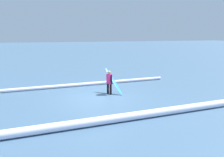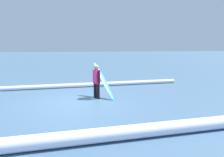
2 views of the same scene
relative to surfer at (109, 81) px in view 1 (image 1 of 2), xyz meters
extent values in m
plane|color=#3F5C78|center=(0.96, 0.45, -0.83)|extent=(175.93, 175.93, 0.00)
cylinder|color=black|center=(0.05, -0.13, -0.50)|extent=(0.14, 0.14, 0.66)
cylinder|color=black|center=(-0.05, 0.13, -0.50)|extent=(0.14, 0.14, 0.66)
cube|color=#D82672|center=(0.00, 0.00, 0.14)|extent=(0.31, 0.39, 0.61)
sphere|color=#928F5C|center=(0.00, 0.00, 0.55)|extent=(0.22, 0.22, 0.22)
cylinder|color=black|center=(0.08, -0.20, 0.14)|extent=(0.09, 0.10, 0.56)
cylinder|color=black|center=(-0.08, 0.20, 0.14)|extent=(0.09, 0.21, 0.56)
ellipsoid|color=#268CE5|center=(-0.33, -0.13, -0.06)|extent=(0.89, 1.53, 1.55)
ellipsoid|color=blue|center=(-0.33, -0.13, -0.06)|extent=(0.62, 1.18, 1.25)
cylinder|color=white|center=(3.40, -2.52, -0.71)|extent=(17.39, 1.19, 0.23)
cylinder|color=white|center=(0.31, 4.33, -0.65)|extent=(14.35, 1.13, 0.35)
camera|label=1|loc=(3.83, 12.67, 2.89)|focal=35.13mm
camera|label=2|loc=(1.12, 8.97, 1.44)|focal=33.29mm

